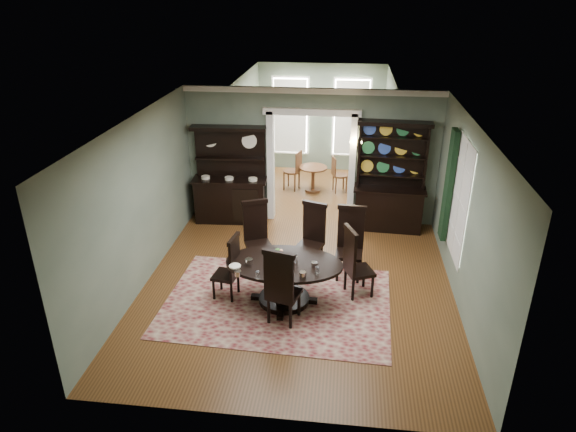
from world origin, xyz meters
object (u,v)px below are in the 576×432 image
at_px(dining_table, 284,274).
at_px(sideboard, 230,189).
at_px(welsh_dresser, 390,191).
at_px(parlor_table, 313,175).

relative_size(dining_table, sideboard, 0.90).
bearing_deg(sideboard, welsh_dresser, -3.72).
relative_size(sideboard, welsh_dresser, 0.91).
bearing_deg(parlor_table, sideboard, -131.03).
xyz_separation_m(dining_table, parlor_table, (0.11, 5.14, -0.10)).
distance_m(dining_table, welsh_dresser, 3.70).
height_order(sideboard, parlor_table, sideboard).
xyz_separation_m(sideboard, welsh_dresser, (3.52, -0.01, 0.11)).
xyz_separation_m(sideboard, parlor_table, (1.72, 1.98, -0.32)).
height_order(dining_table, sideboard, sideboard).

